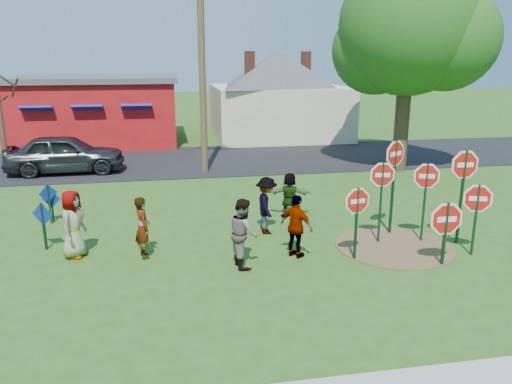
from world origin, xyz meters
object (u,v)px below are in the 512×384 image
stop_sign_c (426,184)px  person_b (143,227)px  utility_pole (202,58)px  stop_sign_a (357,208)px  stop_sign_b (395,163)px  leafy_tree (412,33)px  person_a (73,224)px  stop_sign_d (464,173)px  suv (65,154)px

stop_sign_c → person_b: 7.72m
utility_pole → stop_sign_a: bearing=-74.1°
utility_pole → stop_sign_c: bearing=-60.9°
stop_sign_b → stop_sign_c: bearing=-76.6°
stop_sign_b → person_b: size_ratio=1.79×
utility_pole → leafy_tree: bearing=-6.7°
stop_sign_a → person_b: (-5.33, 1.14, -0.59)m
person_a → person_b: bearing=-81.6°
stop_sign_b → stop_sign_c: stop_sign_b is taller
stop_sign_b → person_a: stop_sign_b is taller
stop_sign_b → utility_pole: utility_pole is taller
stop_sign_a → stop_sign_b: (1.73, 1.65, 0.72)m
stop_sign_d → person_b: (-8.56, 0.57, -1.20)m
stop_sign_c → person_b: bearing=-166.7°
stop_sign_c → leafy_tree: (3.57, 8.56, 4.33)m
person_b → suv: (-3.71, 10.32, 0.08)m
stop_sign_b → person_a: (-8.83, -0.17, -1.22)m
stop_sign_a → utility_pole: utility_pole is taller
stop_sign_b → utility_pole: bearing=91.9°
stop_sign_a → stop_sign_c: bearing=10.9°
suv → utility_pole: bearing=-100.2°
stop_sign_a → stop_sign_c: 2.52m
person_b → person_a: bearing=63.6°
stop_sign_b → stop_sign_d: 1.85m
suv → stop_sign_a: bearing=-143.1°
stop_sign_b → stop_sign_a: bearing=-162.4°
stop_sign_c → stop_sign_d: bearing=-6.5°
stop_sign_a → stop_sign_d: stop_sign_d is taller
stop_sign_c → utility_pole: bearing=134.0°
person_b → leafy_tree: leafy_tree is taller
leafy_tree → utility_pole: bearing=173.3°
stop_sign_a → utility_pole: (-3.00, 10.52, 3.56)m
stop_sign_b → person_a: size_ratio=1.62×
stop_sign_c → utility_pole: (-5.34, 9.61, 3.30)m
stop_sign_a → stop_sign_c: (2.34, 0.92, 0.26)m
utility_pole → leafy_tree: (8.91, -1.05, 1.04)m
stop_sign_a → utility_pole: 11.51m
suv → leafy_tree: size_ratio=0.54×
person_b → utility_pole: bearing=-29.2°
person_a → person_b: 1.80m
stop_sign_c → utility_pole: size_ratio=0.25×
stop_sign_a → leafy_tree: 12.07m
stop_sign_d → suv: 16.44m
stop_sign_c → stop_sign_b: bearing=144.5°
person_a → person_b: size_ratio=1.10×
stop_sign_b → utility_pole: (-4.73, 8.87, 2.84)m
person_a → leafy_tree: 16.09m
stop_sign_b → stop_sign_d: stop_sign_b is taller
leafy_tree → person_a: bearing=-148.4°
person_b → stop_sign_d: bearing=-109.0°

